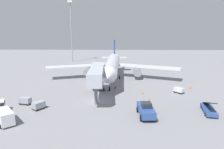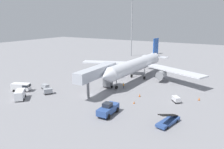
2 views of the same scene
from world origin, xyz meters
name	(u,v)px [view 1 (image 1 of 2)]	position (x,y,z in m)	size (l,w,h in m)	color
ground_plane	(94,102)	(0.00, 0.00, 0.00)	(300.00, 300.00, 0.00)	gray
airplane_at_gate	(112,65)	(3.57, 22.68, 4.89)	(45.63, 41.41, 12.76)	silver
jet_bridge	(97,74)	(0.40, 3.55, 5.62)	(3.91, 16.93, 7.51)	#B2B7C1
pushback_tug	(146,110)	(10.48, -7.66, 1.29)	(2.98, 6.23, 2.78)	#2D4C8E
belt_loader_truck	(209,109)	(22.96, -5.54, 0.76)	(3.30, 6.53, 3.05)	#2D4C8E
service_van_near_left	(5,116)	(-13.90, -11.19, 1.34)	(4.65, 4.79, 2.37)	white
baggage_cart_mid_right	(179,90)	(21.13, 7.13, 0.80)	(2.54, 2.68, 1.44)	#38383D
baggage_cart_mid_left	(39,105)	(-10.71, -4.73, 0.87)	(2.53, 2.72, 1.57)	#38383D
baggage_cart_rear_left	(25,101)	(-14.75, -1.99, 0.83)	(2.62, 1.82, 1.50)	#38383D
ground_crew_worker_foreground	(115,86)	(4.61, 10.54, 0.85)	(0.39, 0.39, 1.60)	#1E2333
safety_cone_alpha	(143,92)	(11.73, 6.25, 0.36)	(0.48, 0.48, 0.74)	black
safety_cone_bravo	(191,87)	(25.78, 11.50, 0.38)	(0.51, 0.51, 0.77)	black
safety_cone_charlie	(149,99)	(12.54, 1.00, 0.32)	(0.42, 0.42, 0.64)	black
apron_light_mast	(71,22)	(-19.68, 65.41, 21.63)	(2.40, 2.40, 32.32)	#93969B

